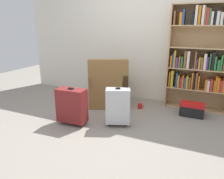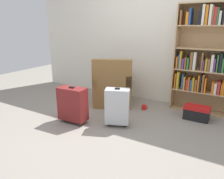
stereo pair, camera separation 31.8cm
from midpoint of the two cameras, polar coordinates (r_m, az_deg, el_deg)
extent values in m
plane|color=gray|center=(3.10, -4.06, -11.55)|extent=(9.49, 9.49, 0.00)
cube|color=silver|center=(4.32, 6.79, 14.45)|extent=(5.42, 0.10, 2.60)
cube|color=tan|center=(4.02, 12.82, 8.32)|extent=(0.02, 0.28, 1.81)
cube|color=tan|center=(4.08, 20.38, 7.81)|extent=(1.05, 0.02, 1.81)
cube|color=tan|center=(4.18, 18.98, -4.62)|extent=(1.01, 0.26, 0.02)
cube|color=tan|center=(4.06, 19.47, 0.14)|extent=(1.01, 0.26, 0.02)
cube|color=tan|center=(3.98, 19.97, 5.14)|extent=(1.01, 0.26, 0.02)
cube|color=tan|center=(3.93, 20.50, 10.30)|extent=(1.01, 0.26, 0.02)
cube|color=tan|center=(3.91, 21.06, 15.56)|extent=(1.01, 0.26, 0.02)
cube|color=tan|center=(3.92, 21.62, 20.53)|extent=(1.01, 0.26, 0.02)
cube|color=orange|center=(4.06, 13.08, 2.83)|extent=(0.02, 0.22, 0.27)
cube|color=gold|center=(4.06, 13.73, 2.96)|extent=(0.04, 0.23, 0.30)
cube|color=#264C99|center=(4.04, 14.81, 2.56)|extent=(0.03, 0.21, 0.26)
cube|color=gold|center=(4.04, 15.24, 2.25)|extent=(0.03, 0.21, 0.23)
cube|color=#B22D2D|center=(4.04, 15.87, 1.94)|extent=(0.04, 0.23, 0.19)
cube|color=orange|center=(4.04, 16.35, 2.21)|extent=(0.02, 0.24, 0.23)
cube|color=#264C99|center=(4.04, 16.82, 1.84)|extent=(0.03, 0.24, 0.19)
cube|color=gold|center=(4.00, 17.28, 1.94)|extent=(0.03, 0.17, 0.23)
cube|color=brown|center=(4.00, 17.89, 1.72)|extent=(0.03, 0.18, 0.20)
cube|color=orange|center=(3.98, 18.49, 2.20)|extent=(0.03, 0.16, 0.29)
cube|color=black|center=(4.00, 18.96, 2.21)|extent=(0.02, 0.21, 0.29)
cube|color=brown|center=(3.98, 19.47, 2.19)|extent=(0.03, 0.17, 0.30)
cube|color=orange|center=(4.00, 20.01, 1.83)|extent=(0.02, 0.21, 0.25)
cube|color=orange|center=(3.99, 21.62, 1.24)|extent=(0.03, 0.20, 0.20)
cube|color=silver|center=(4.00, 22.18, 1.08)|extent=(0.04, 0.21, 0.18)
cube|color=#B22D2D|center=(3.99, 22.89, 1.20)|extent=(0.04, 0.19, 0.21)
cube|color=orange|center=(4.01, 23.48, 1.08)|extent=(0.02, 0.24, 0.19)
cube|color=orange|center=(3.99, 23.89, 1.48)|extent=(0.02, 0.21, 0.27)
cube|color=orange|center=(3.98, 24.36, 1.22)|extent=(0.04, 0.18, 0.24)
cube|color=#B22D2D|center=(3.98, 24.97, 0.85)|extent=(0.04, 0.16, 0.20)
cube|color=orange|center=(3.99, 25.62, 1.21)|extent=(0.04, 0.21, 0.26)
cube|color=orange|center=(3.99, 13.41, 7.34)|extent=(0.03, 0.19, 0.20)
cube|color=#264C99|center=(3.99, 13.92, 7.65)|extent=(0.02, 0.21, 0.25)
cube|color=gold|center=(3.99, 14.34, 8.00)|extent=(0.03, 0.24, 0.30)
cube|color=#66337F|center=(3.99, 14.85, 7.06)|extent=(0.04, 0.23, 0.18)
cube|color=brown|center=(3.97, 15.44, 7.15)|extent=(0.03, 0.21, 0.20)
cube|color=#2D7238|center=(3.94, 15.97, 6.98)|extent=(0.03, 0.16, 0.20)
cube|color=brown|center=(3.92, 16.75, 7.60)|extent=(0.04, 0.16, 0.29)
cube|color=silver|center=(3.94, 17.52, 7.58)|extent=(0.04, 0.19, 0.30)
cube|color=brown|center=(3.92, 19.22, 7.41)|extent=(0.02, 0.19, 0.30)
cube|color=#66337F|center=(3.92, 19.52, 6.50)|extent=(0.02, 0.17, 0.18)
cube|color=gold|center=(3.93, 20.12, 6.63)|extent=(0.03, 0.20, 0.20)
cube|color=brown|center=(3.94, 20.72, 6.61)|extent=(0.03, 0.23, 0.20)
cube|color=silver|center=(3.94, 21.44, 7.01)|extent=(0.04, 0.24, 0.27)
cube|color=#66337F|center=(3.90, 21.92, 6.48)|extent=(0.02, 0.16, 0.21)
cube|color=#2D7238|center=(3.94, 22.56, 6.96)|extent=(0.02, 0.24, 0.28)
cube|color=black|center=(3.91, 23.19, 7.02)|extent=(0.04, 0.19, 0.30)
cube|color=#2D7238|center=(3.91, 23.71, 6.40)|extent=(0.03, 0.18, 0.23)
cube|color=#2D7238|center=(3.92, 24.39, 5.97)|extent=(0.04, 0.21, 0.18)
cube|color=#2D7238|center=(3.93, 25.05, 6.47)|extent=(0.03, 0.22, 0.26)
cube|color=brown|center=(3.94, 25.64, 5.92)|extent=(0.03, 0.24, 0.19)
cube|color=brown|center=(3.92, 14.11, 17.94)|extent=(0.03, 0.16, 0.22)
cube|color=orange|center=(3.90, 15.63, 17.65)|extent=(0.04, 0.16, 0.20)
cube|color=#264C99|center=(3.92, 16.35, 17.95)|extent=(0.03, 0.21, 0.25)
cube|color=black|center=(3.91, 18.52, 17.46)|extent=(0.04, 0.22, 0.21)
cube|color=silver|center=(3.88, 19.31, 18.12)|extent=(0.04, 0.18, 0.30)
cube|color=orange|center=(3.87, 20.04, 17.99)|extent=(0.04, 0.17, 0.29)
cube|color=silver|center=(3.86, 20.86, 17.93)|extent=(0.04, 0.16, 0.30)
cube|color=brown|center=(3.86, 21.40, 17.73)|extent=(0.02, 0.17, 0.28)
cube|color=#B22D2D|center=(3.88, 21.93, 17.52)|extent=(0.04, 0.20, 0.26)
cube|color=#2D7238|center=(3.88, 22.46, 17.43)|extent=(0.02, 0.20, 0.25)
cube|color=silver|center=(3.88, 22.93, 17.00)|extent=(0.03, 0.22, 0.20)
cube|color=black|center=(3.88, 23.62, 17.14)|extent=(0.03, 0.21, 0.23)
cube|color=silver|center=(3.87, 24.20, 16.88)|extent=(0.04, 0.20, 0.20)
cube|color=silver|center=(3.86, 25.00, 16.69)|extent=(0.04, 0.18, 0.19)
cube|color=olive|center=(4.16, -3.10, -1.01)|extent=(0.93, 0.93, 0.40)
cube|color=tan|center=(4.09, -3.15, 2.20)|extent=(0.69, 0.73, 0.08)
cube|color=olive|center=(3.76, -3.43, 4.17)|extent=(0.69, 0.40, 0.50)
cube|color=olive|center=(4.07, 1.06, 3.15)|extent=(0.38, 0.68, 0.22)
cube|color=olive|center=(4.10, -7.36, 3.13)|extent=(0.38, 0.68, 0.22)
cylinder|color=red|center=(3.94, 5.17, -4.41)|extent=(0.08, 0.08, 0.10)
torus|color=red|center=(3.93, 5.89, -4.46)|extent=(0.06, 0.01, 0.06)
cube|color=black|center=(3.80, 18.26, -5.30)|extent=(0.38, 0.24, 0.19)
cube|color=red|center=(3.77, 18.40, -3.89)|extent=(0.39, 0.25, 0.04)
cube|color=#B7BABF|center=(3.19, -1.31, -4.45)|extent=(0.40, 0.32, 0.53)
cube|color=black|center=(3.10, -1.34, 0.27)|extent=(0.08, 0.06, 0.02)
cylinder|color=black|center=(3.32, -3.44, -9.07)|extent=(0.07, 0.07, 0.05)
cylinder|color=black|center=(3.30, 0.90, -9.16)|extent=(0.07, 0.07, 0.05)
cube|color=maroon|center=(3.33, -13.35, -4.16)|extent=(0.45, 0.24, 0.51)
cube|color=black|center=(3.24, -13.66, 0.22)|extent=(0.08, 0.05, 0.02)
cylinder|color=black|center=(3.52, -15.15, -8.06)|extent=(0.05, 0.05, 0.05)
cylinder|color=black|center=(3.36, -10.80, -9.01)|extent=(0.05, 0.05, 0.05)
camera|label=1|loc=(0.16, -92.86, -0.87)|focal=34.43mm
camera|label=2|loc=(0.16, 87.14, 0.87)|focal=34.43mm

